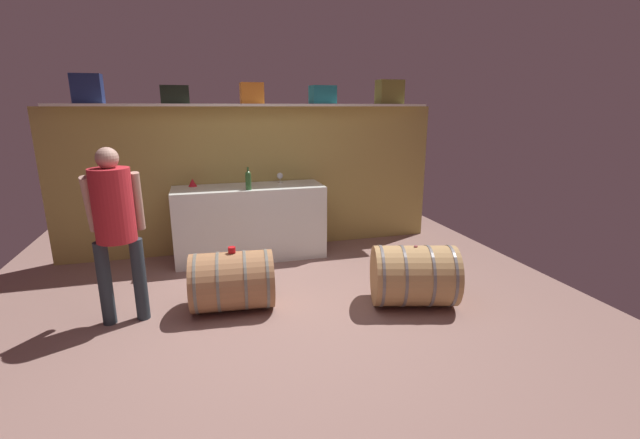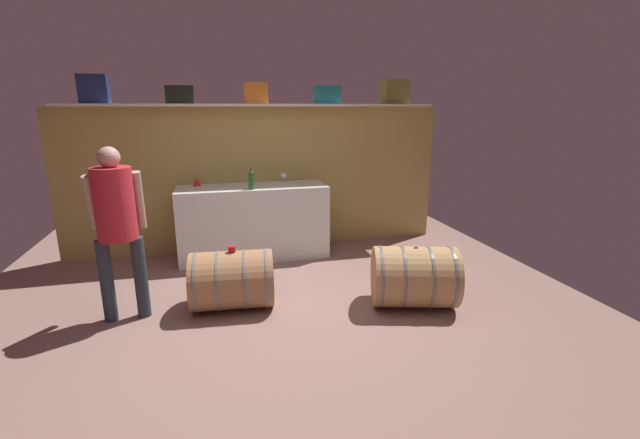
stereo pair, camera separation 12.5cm
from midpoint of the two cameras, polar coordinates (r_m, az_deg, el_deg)
name	(u,v)px [view 2 (the right image)]	position (r m, az deg, el deg)	size (l,w,h in m)	color
ground_plane	(280,297)	(4.66, -4.60, -10.24)	(6.40, 7.84, 0.02)	#8A685F
back_wall_panel	(259,179)	(6.03, -7.57, 5.34)	(5.20, 0.10, 1.96)	tan
high_shelf_board	(257,105)	(5.80, -7.74, 14.87)	(4.78, 0.40, 0.03)	silver
toolcase_navy	(94,89)	(5.90, -27.35, 15.19)	(0.32, 0.19, 0.33)	navy
toolcase_black	(180,95)	(5.77, -17.58, 15.57)	(0.33, 0.18, 0.22)	black
toolcase_orange	(256,93)	(5.80, -7.90, 16.31)	(0.29, 0.24, 0.26)	orange
toolcase_teal	(327,95)	(5.98, 1.54, 16.28)	(0.33, 0.23, 0.24)	#1E727E
toolcase_olive	(394,92)	(6.32, 10.47, 16.37)	(0.35, 0.24, 0.32)	olive
work_cabinet	(253,222)	(5.75, -8.24, -0.28)	(1.93, 0.66, 0.96)	white
wine_bottle_green	(251,180)	(5.41, -8.47, 5.29)	(0.07, 0.07, 0.28)	#2A5529
wine_glass	(284,176)	(5.85, -4.24, 5.81)	(0.08, 0.08, 0.14)	white
red_funnel	(197,182)	(5.81, -15.50, 4.85)	(0.11, 0.11, 0.10)	red
wine_barrel_near	(232,280)	(4.37, -10.80, -7.90)	(0.84, 0.65, 0.60)	#A17149
wine_barrel_far	(414,277)	(4.44, 13.24, -7.43)	(0.95, 0.81, 0.63)	tan
tasting_cup	(232,249)	(4.25, -10.85, -3.87)	(0.07, 0.07, 0.05)	red
winemaker_pouring	(116,217)	(4.24, -24.75, 0.34)	(0.49, 0.40, 1.63)	#2A343C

